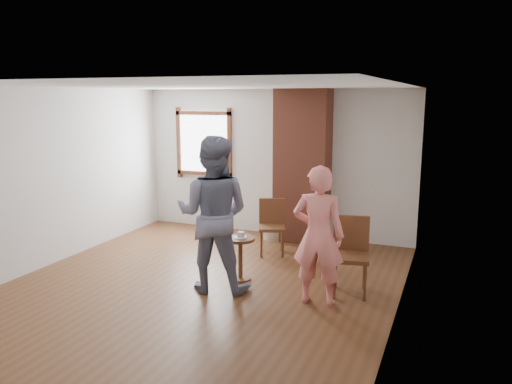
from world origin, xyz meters
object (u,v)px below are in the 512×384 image
man (213,214)px  stoneware_crock (275,225)px  person_pink (318,236)px  dining_chair_right (351,251)px  dining_chair_left (272,223)px  side_table (240,252)px

man → stoneware_crock: bearing=-99.5°
stoneware_crock → person_pink: bearing=-59.3°
person_pink → stoneware_crock: bearing=-65.2°
person_pink → dining_chair_right: bearing=-125.5°
stoneware_crock → man: man is taller
stoneware_crock → dining_chair_left: dining_chair_left is taller
stoneware_crock → man: 2.58m
stoneware_crock → dining_chair_left: size_ratio=0.59×
side_table → stoneware_crock: bearing=97.1°
dining_chair_left → person_pink: 2.07m
dining_chair_right → man: (-1.66, -0.56, 0.45)m
dining_chair_right → man: bearing=-172.2°
stoneware_crock → person_pink: (1.43, -2.41, 0.59)m
dining_chair_right → man: 1.81m
dining_chair_left → person_pink: bearing=-75.4°
dining_chair_left → person_pink: (1.20, -1.65, 0.36)m
stoneware_crock → dining_chair_left: 0.83m
stoneware_crock → dining_chair_right: dining_chair_right is taller
side_table → man: (-0.19, -0.42, 0.60)m
side_table → man: bearing=-114.3°
dining_chair_left → side_table: size_ratio=1.45×
dining_chair_left → side_table: (0.02, -1.28, -0.09)m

